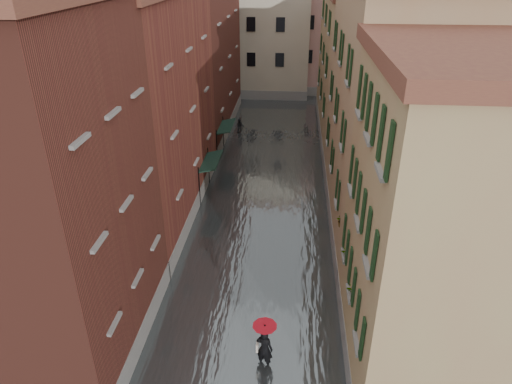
% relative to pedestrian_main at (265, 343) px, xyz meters
% --- Properties ---
extents(ground, '(120.00, 120.00, 0.00)m').
position_rel_pedestrian_main_xyz_m(ground, '(-0.91, 2.70, -1.22)').
color(ground, '#565658').
rests_on(ground, ground).
extents(floodwater, '(10.00, 60.00, 0.20)m').
position_rel_pedestrian_main_xyz_m(floodwater, '(-0.91, 15.70, -1.12)').
color(floodwater, '#484E4F').
rests_on(floodwater, ground).
extents(building_left_near, '(6.00, 8.00, 13.00)m').
position_rel_pedestrian_main_xyz_m(building_left_near, '(-7.91, 0.70, 5.28)').
color(building_left_near, brown).
rests_on(building_left_near, ground).
extents(building_left_mid, '(6.00, 14.00, 12.50)m').
position_rel_pedestrian_main_xyz_m(building_left_mid, '(-7.91, 11.70, 5.03)').
color(building_left_mid, brown).
rests_on(building_left_mid, ground).
extents(building_left_far, '(6.00, 16.00, 14.00)m').
position_rel_pedestrian_main_xyz_m(building_left_far, '(-7.91, 26.70, 5.78)').
color(building_left_far, brown).
rests_on(building_left_far, ground).
extents(building_right_near, '(6.00, 8.00, 11.50)m').
position_rel_pedestrian_main_xyz_m(building_right_near, '(6.09, 0.70, 4.53)').
color(building_right_near, '#A07853').
rests_on(building_right_near, ground).
extents(building_right_mid, '(6.00, 14.00, 13.00)m').
position_rel_pedestrian_main_xyz_m(building_right_mid, '(6.09, 11.70, 5.28)').
color(building_right_mid, '#9D825F').
rests_on(building_right_mid, ground).
extents(building_right_far, '(6.00, 16.00, 11.50)m').
position_rel_pedestrian_main_xyz_m(building_right_far, '(6.09, 26.70, 4.53)').
color(building_right_far, '#A07853').
rests_on(building_right_far, ground).
extents(building_end_cream, '(12.00, 9.00, 13.00)m').
position_rel_pedestrian_main_xyz_m(building_end_cream, '(-3.91, 40.70, 5.28)').
color(building_end_cream, beige).
rests_on(building_end_cream, ground).
extents(building_end_pink, '(10.00, 9.00, 12.00)m').
position_rel_pedestrian_main_xyz_m(building_end_pink, '(5.09, 42.70, 4.78)').
color(building_end_pink, tan).
rests_on(building_end_pink, ground).
extents(awning_near, '(1.09, 3.25, 2.80)m').
position_rel_pedestrian_main_xyz_m(awning_near, '(-4.39, 13.74, 1.25)').
color(awning_near, black).
rests_on(awning_near, ground).
extents(awning_far, '(1.09, 3.27, 2.80)m').
position_rel_pedestrian_main_xyz_m(awning_far, '(-4.39, 20.47, 1.25)').
color(awning_far, black).
rests_on(awning_far, ground).
extents(window_planters, '(0.59, 5.86, 0.84)m').
position_rel_pedestrian_main_xyz_m(window_planters, '(3.21, 3.29, 2.29)').
color(window_planters, brown).
rests_on(window_planters, ground).
extents(pedestrian_main, '(0.92, 0.92, 2.06)m').
position_rel_pedestrian_main_xyz_m(pedestrian_main, '(0.00, 0.00, 0.00)').
color(pedestrian_main, black).
rests_on(pedestrian_main, ground).
extents(pedestrian_far, '(0.74, 0.59, 1.47)m').
position_rel_pedestrian_main_xyz_m(pedestrian_far, '(-3.91, 25.60, -0.49)').
color(pedestrian_far, black).
rests_on(pedestrian_far, ground).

